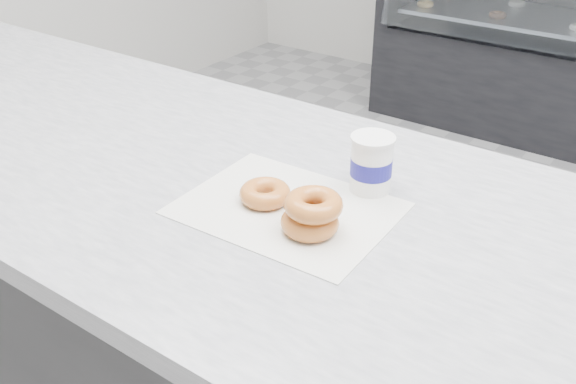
% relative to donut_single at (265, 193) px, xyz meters
% --- Properties ---
extents(wax_paper, '(0.35, 0.27, 0.00)m').
position_rel_donut_single_xyz_m(wax_paper, '(0.04, 0.00, -0.02)').
color(wax_paper, silver).
rests_on(wax_paper, counter).
extents(donut_single, '(0.11, 0.11, 0.03)m').
position_rel_donut_single_xyz_m(donut_single, '(0.00, 0.00, 0.00)').
color(donut_single, '#CB8138').
rests_on(donut_single, wax_paper).
extents(donut_stack, '(0.11, 0.11, 0.06)m').
position_rel_donut_single_xyz_m(donut_stack, '(0.11, -0.03, 0.02)').
color(donut_stack, '#CB8138').
rests_on(donut_stack, wax_paper).
extents(coffee_cup, '(0.08, 0.08, 0.10)m').
position_rel_donut_single_xyz_m(coffee_cup, '(0.12, 0.14, 0.03)').
color(coffee_cup, white).
rests_on(coffee_cup, counter).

